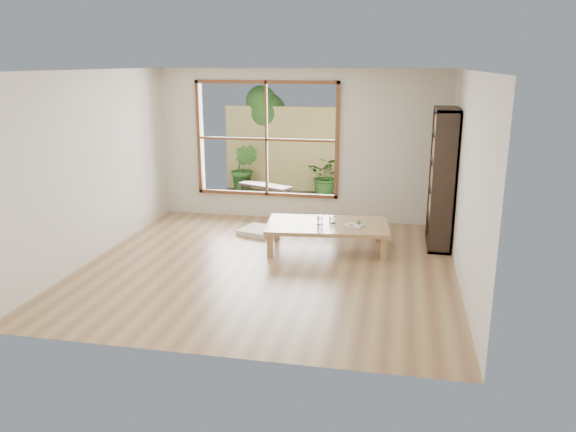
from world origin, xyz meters
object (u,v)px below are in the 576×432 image
bookshelf (442,179)px  garden_bench (265,188)px  food_tray (355,225)px  low_table (327,227)px

bookshelf → garden_bench: (-3.19, 2.03, -0.72)m
food_tray → garden_bench: size_ratio=0.27×
low_table → food_tray: food_tray is taller
low_table → bookshelf: bearing=11.7°
bookshelf → garden_bench: 3.85m
garden_bench → food_tray: bearing=-28.2°
low_table → bookshelf: size_ratio=0.91×
low_table → bookshelf: bookshelf is taller
food_tray → low_table: bearing=-162.5°
food_tray → bookshelf: bearing=45.8°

